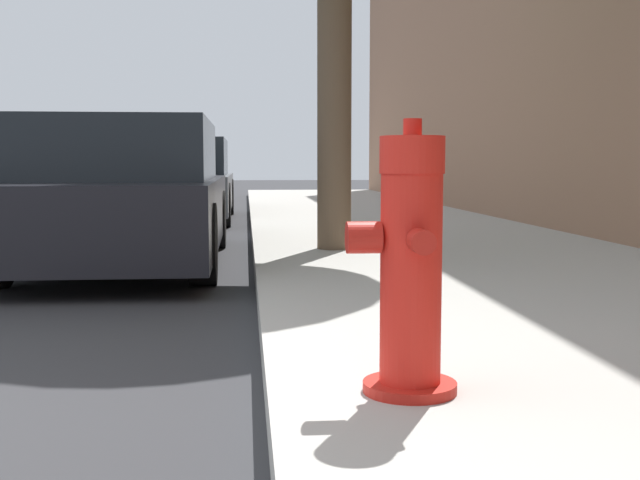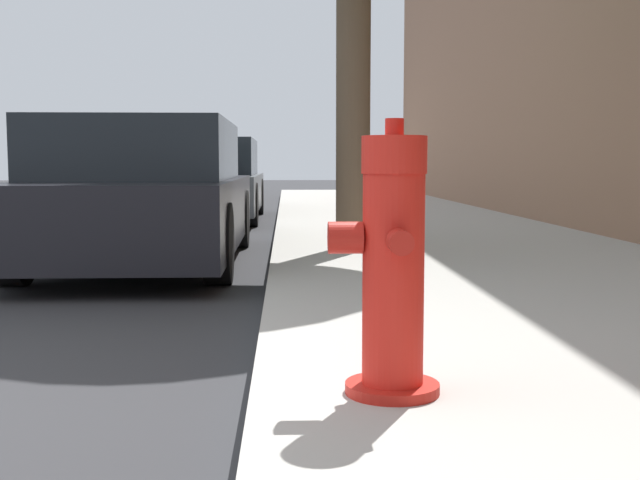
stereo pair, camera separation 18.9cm
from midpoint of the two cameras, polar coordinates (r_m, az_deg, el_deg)
fire_hydrant at (r=2.62m, az=4.34°, el=-2.03°), size 0.37×0.39×0.90m
parked_car_near at (r=7.38m, az=-14.45°, el=3.07°), size 1.72×4.29×1.28m
parked_car_mid at (r=12.86m, az=-10.56°, el=4.12°), size 1.73×4.48×1.28m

